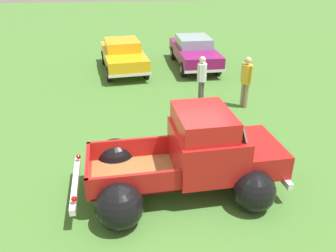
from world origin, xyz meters
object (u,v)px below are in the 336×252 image
show_car_0 (123,54)px  spectator_0 (202,77)px  vintage_pickup_truck (195,160)px  spectator_1 (246,79)px  show_car_1 (194,51)px

show_car_0 → spectator_0: spectator_0 is taller
spectator_0 → show_car_0: bearing=154.0°
vintage_pickup_truck → spectator_1: size_ratio=2.59×
show_car_1 → spectator_1: bearing=7.6°
show_car_0 → spectator_0: (2.79, -4.51, 0.22)m
vintage_pickup_truck → show_car_1: bearing=75.8°
vintage_pickup_truck → spectator_1: (2.72, 4.55, 0.29)m
vintage_pickup_truck → spectator_1: 5.31m
show_car_0 → show_car_1: (3.46, 0.28, 0.00)m
vintage_pickup_truck → show_car_0: bearing=95.9°
show_car_0 → spectator_0: 5.30m
vintage_pickup_truck → spectator_0: vintage_pickup_truck is taller
show_car_1 → spectator_0: size_ratio=2.69×
spectator_0 → spectator_1: (1.46, -0.54, 0.04)m
spectator_1 → vintage_pickup_truck: bearing=34.8°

